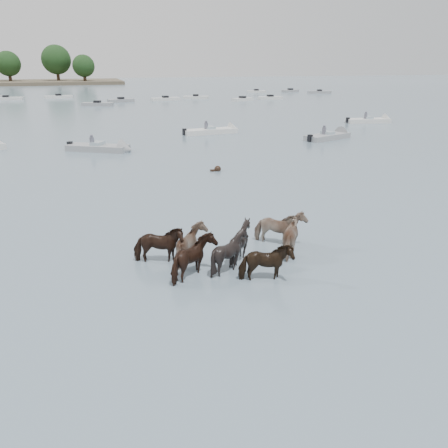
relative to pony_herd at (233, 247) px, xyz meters
name	(u,v)px	position (x,y,z in m)	size (l,w,h in m)	color
ground	(230,266)	(-0.18, -0.21, -0.60)	(400.00, 400.00, 0.00)	#4D6170
pony_herd	(233,247)	(0.00, 0.00, 0.00)	(6.70, 4.09, 1.56)	black
swimming_pony	(217,169)	(3.52, 13.53, -0.49)	(0.72, 0.44, 0.44)	black
motorboat_b	(107,148)	(-2.88, 22.63, -0.37)	(5.43, 4.08, 1.92)	gray
motorboat_c	(217,131)	(8.25, 28.99, -0.37)	(6.03, 2.18, 1.92)	silver
motorboat_d	(333,136)	(17.51, 22.68, -0.37)	(5.45, 3.33, 1.92)	gray
motorboat_e	(374,121)	(28.17, 31.28, -0.37)	(5.75, 2.42, 1.92)	silver
distant_flotilla	(95,99)	(-1.65, 75.42, -0.34)	(103.67, 25.59, 0.93)	gray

